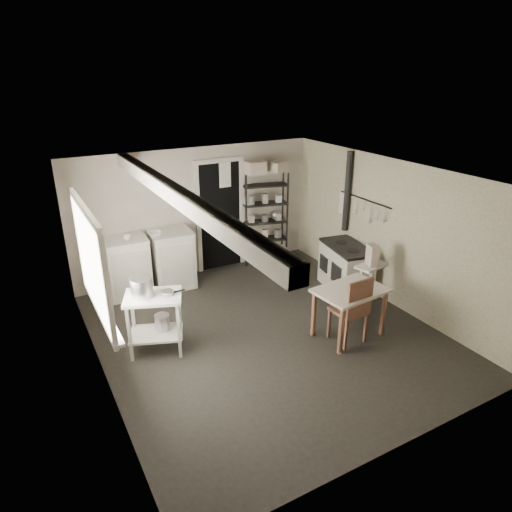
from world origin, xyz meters
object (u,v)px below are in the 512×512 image
flour_sack (279,257)px  stove (346,266)px  shelf_rack (265,215)px  stockpot (142,289)px  prep_table (156,324)px  work_table (349,312)px  chair (349,309)px  base_cabinets (150,265)px

flour_sack → stove: bearing=-68.2°
shelf_rack → stockpot: bearing=-132.8°
prep_table → shelf_rack: shelf_rack is taller
shelf_rack → flour_sack: 0.84m
work_table → flour_sack: size_ratio=2.02×
stockpot → work_table: stockpot is taller
shelf_rack → flour_sack: shelf_rack is taller
shelf_rack → chair: 3.06m
work_table → flour_sack: (0.38, 2.47, -0.14)m
base_cabinets → chair: bearing=-52.7°
stockpot → chair: (2.53, -1.08, -0.45)m
prep_table → chair: (2.41, -1.04, 0.08)m
work_table → flour_sack: bearing=81.3°
stove → work_table: (-0.90, -1.17, -0.06)m
prep_table → shelf_rack: size_ratio=0.47×
prep_table → flour_sack: (2.88, 1.52, -0.16)m
base_cabinets → stove: (2.90, -1.61, -0.02)m
prep_table → chair: size_ratio=0.83×
prep_table → flour_sack: bearing=27.9°
prep_table → chair: 2.62m
stove → flour_sack: stove is taller
prep_table → work_table: 2.67m
base_cabinets → shelf_rack: size_ratio=0.86×
shelf_rack → flour_sack: (0.07, -0.44, -0.71)m
prep_table → base_cabinets: base_cabinets is taller
flour_sack → chair: bearing=-100.4°
stove → work_table: bearing=-117.2°
stockpot → base_cabinets: bearing=71.0°
work_table → base_cabinets: bearing=125.8°
stockpot → base_cabinets: (0.61, 1.79, -0.48)m
prep_table → shelf_rack: 3.46m
work_table → chair: size_ratio=0.95×
flour_sack → base_cabinets: bearing=172.5°
stockpot → stove: (3.52, 0.18, -0.50)m
prep_table → flour_sack: prep_table is taller
base_cabinets → flour_sack: bearing=-3.9°
base_cabinets → flour_sack: size_ratio=3.18×
chair → work_table: bearing=43.0°
chair → base_cabinets: bearing=122.0°
prep_table → shelf_rack: bearing=34.9°
stove → chair: (-0.99, -1.26, 0.05)m
flour_sack → work_table: bearing=-98.7°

